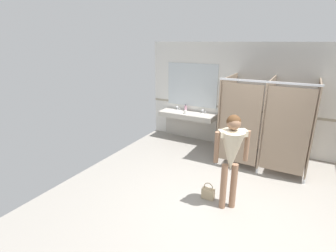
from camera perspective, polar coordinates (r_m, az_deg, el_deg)
name	(u,v)px	position (r m, az deg, el deg)	size (l,w,h in m)	color
ground_plane	(228,205)	(5.01, 13.19, -16.88)	(6.47, 6.24, 0.10)	gray
wall_back	(263,98)	(7.09, 20.52, 5.81)	(6.47, 0.12, 2.79)	silver
wall_back_tile_band	(261,112)	(7.11, 20.13, 3.00)	(6.47, 0.01, 0.06)	#9E937F
vanity_counter	(188,119)	(7.56, 4.56, 1.50)	(1.64, 0.54, 0.94)	#B2ADA3
mirror_panel	(192,85)	(7.52, 5.38, 9.09)	(1.54, 0.02, 1.23)	silver
bathroom_stalls	(266,122)	(6.18, 20.96, 0.92)	(1.95, 1.44, 2.06)	#84705B
person_standing	(231,151)	(4.36, 13.99, -5.45)	(0.56, 0.56, 1.70)	#8C664C
handbag	(208,193)	(4.98, 8.93, -14.58)	(0.23, 0.12, 0.33)	tan
soap_dispenser	(186,108)	(7.60, 3.95, 4.00)	(0.07, 0.07, 0.20)	#D899B2
paper_cup	(185,112)	(7.32, 3.91, 3.15)	(0.07, 0.07, 0.10)	white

